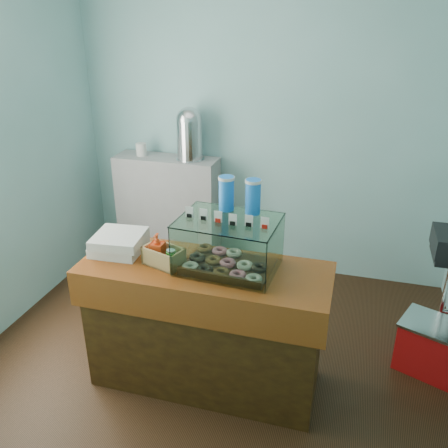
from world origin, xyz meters
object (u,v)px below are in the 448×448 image
(counter, at_px, (205,325))
(coffee_urn, at_px, (189,132))
(display_case, at_px, (230,240))
(red_cooler, at_px, (431,347))

(counter, height_order, coffee_urn, coffee_urn)
(display_case, distance_m, coffee_urn, 1.73)
(counter, distance_m, coffee_urn, 1.92)
(display_case, height_order, coffee_urn, coffee_urn)
(display_case, relative_size, coffee_urn, 1.29)
(display_case, bearing_deg, counter, -152.39)
(red_cooler, bearing_deg, counter, -137.89)
(red_cooler, bearing_deg, coffee_urn, 176.89)
(counter, bearing_deg, coffee_urn, 112.52)
(coffee_urn, xyz_separation_m, red_cooler, (2.16, -1.03, -1.16))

